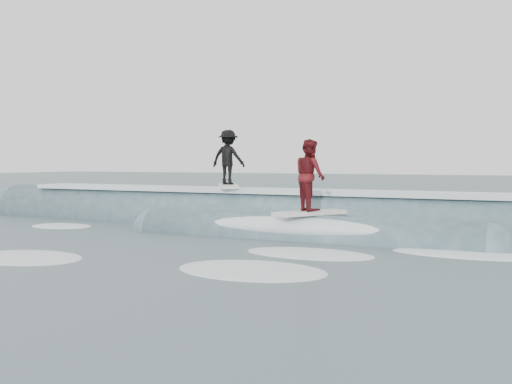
% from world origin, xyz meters
% --- Properties ---
extents(ground, '(160.00, 160.00, 0.00)m').
position_xyz_m(ground, '(0.00, 0.00, 0.00)').
color(ground, '#395154').
rests_on(ground, ground).
extents(breaking_wave, '(23.30, 3.87, 2.17)m').
position_xyz_m(breaking_wave, '(0.33, 3.25, 0.04)').
color(breaking_wave, '#395960').
rests_on(breaking_wave, ground).
extents(surfer_black, '(1.53, 1.99, 1.81)m').
position_xyz_m(surfer_black, '(-1.46, 3.65, 2.04)').
color(surfer_black, silver).
rests_on(surfer_black, ground).
extents(surfer_red, '(1.50, 2.00, 1.91)m').
position_xyz_m(surfer_red, '(2.10, 1.45, 1.54)').
color(surfer_red, silver).
rests_on(surfer_red, ground).
extents(whitewater, '(14.06, 6.38, 0.10)m').
position_xyz_m(whitewater, '(1.00, -1.43, 0.00)').
color(whitewater, white).
rests_on(whitewater, ground).
extents(far_swells, '(39.82, 8.65, 0.80)m').
position_xyz_m(far_swells, '(-0.53, 17.65, 0.00)').
color(far_swells, '#395960').
rests_on(far_swells, ground).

